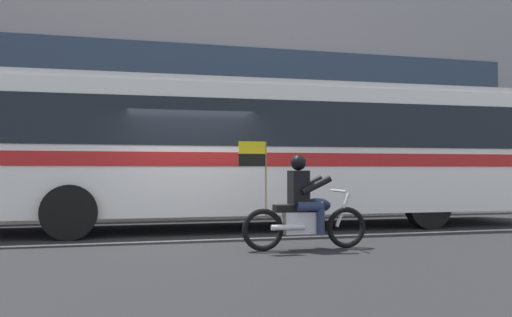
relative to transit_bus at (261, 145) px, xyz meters
name	(u,v)px	position (x,y,z in m)	size (l,w,h in m)	color
ground_plane	(191,236)	(-1.73, -1.19, -1.88)	(60.00, 60.00, 0.00)	black
sidewalk_curb	(171,212)	(-1.73, 3.91, -1.81)	(28.00, 3.80, 0.15)	#B7B2A8
lane_center_stripe	(195,240)	(-1.73, -1.79, -1.88)	(26.60, 0.14, 0.01)	silver
office_building_facade	(166,5)	(-1.73, 6.20, 5.09)	(28.00, 0.89, 13.92)	gray
transit_bus	(261,145)	(0.00, 0.00, 0.00)	(13.01, 2.84, 3.22)	white
motorcycle_with_rider	(304,209)	(-0.12, -3.33, -1.22)	(2.20, 0.64, 1.78)	black
fire_hydrant	(299,197)	(1.83, 2.69, -1.37)	(0.22, 0.30, 0.75)	red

